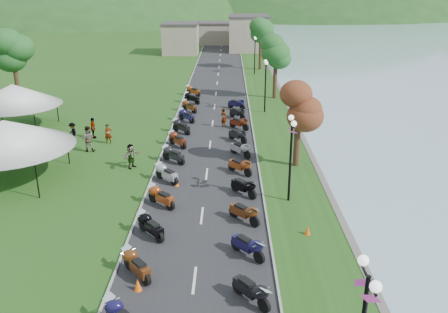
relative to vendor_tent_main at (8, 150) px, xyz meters
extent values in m
cube|color=#29292B|center=(12.65, 18.97, -1.99)|extent=(7.00, 120.00, 0.02)
cube|color=gray|center=(10.65, 63.97, 0.50)|extent=(18.00, 16.00, 5.00)
imported|color=slate|center=(4.58, 7.28, -2.00)|extent=(0.70, 0.62, 1.58)
imported|color=slate|center=(3.49, 5.44, -2.00)|extent=(1.00, 0.61, 1.98)
imported|color=slate|center=(1.63, 7.69, -2.00)|extent=(0.97, 1.05, 1.57)
cone|color=#F2590C|center=(10.34, -11.76, -1.72)|extent=(0.35, 0.35, 0.55)
camera|label=1|loc=(14.10, -28.35, 10.18)|focal=38.00mm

